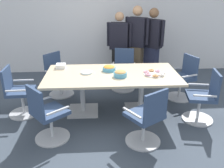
{
  "coord_description": "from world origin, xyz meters",
  "views": [
    {
      "loc": [
        -0.24,
        -4.06,
        2.22
      ],
      "look_at": [
        0.0,
        0.0,
        0.55
      ],
      "focal_mm": 38.33,
      "sensor_mm": 36.0,
      "label": 1
    }
  ],
  "objects_px": {
    "person_standing_1": "(136,43)",
    "snack_bowl_cookies": "(120,74)",
    "donut_platter": "(154,73)",
    "snack_bowl_chips_orange": "(109,68)",
    "office_chair_3": "(47,116)",
    "plate_stack": "(87,72)",
    "person_standing_0": "(119,46)",
    "napkin_pile": "(61,66)",
    "office_chair_6": "(183,80)",
    "office_chair_0": "(123,72)",
    "person_standing_2": "(152,44)",
    "office_chair_1": "(59,77)",
    "conference_table": "(112,80)",
    "office_chair_2": "(18,94)",
    "office_chair_4": "(147,120)",
    "office_chair_5": "(203,99)"
  },
  "relations": [
    {
      "from": "office_chair_6",
      "to": "napkin_pile",
      "type": "height_order",
      "value": "office_chair_6"
    },
    {
      "from": "office_chair_2",
      "to": "person_standing_2",
      "type": "bearing_deg",
      "value": 118.44
    },
    {
      "from": "office_chair_3",
      "to": "person_standing_0",
      "type": "height_order",
      "value": "person_standing_0"
    },
    {
      "from": "plate_stack",
      "to": "office_chair_3",
      "type": "bearing_deg",
      "value": -121.47
    },
    {
      "from": "person_standing_2",
      "to": "snack_bowl_chips_orange",
      "type": "height_order",
      "value": "person_standing_2"
    },
    {
      "from": "person_standing_0",
      "to": "donut_platter",
      "type": "bearing_deg",
      "value": 122.12
    },
    {
      "from": "snack_bowl_chips_orange",
      "to": "napkin_pile",
      "type": "height_order",
      "value": "snack_bowl_chips_orange"
    },
    {
      "from": "office_chair_6",
      "to": "conference_table",
      "type": "bearing_deg",
      "value": 88.35
    },
    {
      "from": "person_standing_0",
      "to": "plate_stack",
      "type": "relative_size",
      "value": 7.73
    },
    {
      "from": "conference_table",
      "to": "person_standing_2",
      "type": "xyz_separation_m",
      "value": [
        1.07,
        1.59,
        0.29
      ]
    },
    {
      "from": "office_chair_1",
      "to": "person_standing_2",
      "type": "height_order",
      "value": "person_standing_2"
    },
    {
      "from": "office_chair_6",
      "to": "snack_bowl_cookies",
      "type": "distance_m",
      "value": 1.58
    },
    {
      "from": "office_chair_4",
      "to": "office_chair_1",
      "type": "bearing_deg",
      "value": 96.07
    },
    {
      "from": "person_standing_0",
      "to": "napkin_pile",
      "type": "xyz_separation_m",
      "value": [
        -1.24,
        -1.26,
        -0.08
      ]
    },
    {
      "from": "donut_platter",
      "to": "snack_bowl_chips_orange",
      "type": "bearing_deg",
      "value": 162.68
    },
    {
      "from": "office_chair_1",
      "to": "donut_platter",
      "type": "bearing_deg",
      "value": 102.91
    },
    {
      "from": "snack_bowl_cookies",
      "to": "napkin_pile",
      "type": "xyz_separation_m",
      "value": [
        -1.1,
        0.54,
        -0.02
      ]
    },
    {
      "from": "office_chair_5",
      "to": "person_standing_0",
      "type": "distance_m",
      "value": 2.49
    },
    {
      "from": "person_standing_1",
      "to": "snack_bowl_cookies",
      "type": "relative_size",
      "value": 7.66
    },
    {
      "from": "person_standing_1",
      "to": "person_standing_2",
      "type": "height_order",
      "value": "person_standing_1"
    },
    {
      "from": "person_standing_0",
      "to": "person_standing_2",
      "type": "distance_m",
      "value": 0.8
    },
    {
      "from": "office_chair_0",
      "to": "office_chair_2",
      "type": "height_order",
      "value": "same"
    },
    {
      "from": "conference_table",
      "to": "office_chair_5",
      "type": "distance_m",
      "value": 1.64
    },
    {
      "from": "office_chair_1",
      "to": "office_chair_2",
      "type": "relative_size",
      "value": 1.0
    },
    {
      "from": "office_chair_1",
      "to": "conference_table",
      "type": "bearing_deg",
      "value": 91.97
    },
    {
      "from": "office_chair_3",
      "to": "plate_stack",
      "type": "distance_m",
      "value": 1.15
    },
    {
      "from": "person_standing_0",
      "to": "donut_platter",
      "type": "xyz_separation_m",
      "value": [
        0.49,
        -1.73,
        -0.1
      ]
    },
    {
      "from": "office_chair_3",
      "to": "donut_platter",
      "type": "xyz_separation_m",
      "value": [
        1.79,
        0.8,
        0.36
      ]
    },
    {
      "from": "office_chair_6",
      "to": "person_standing_1",
      "type": "distance_m",
      "value": 1.5
    },
    {
      "from": "napkin_pile",
      "to": "office_chair_6",
      "type": "bearing_deg",
      "value": 2.61
    },
    {
      "from": "office_chair_0",
      "to": "plate_stack",
      "type": "height_order",
      "value": "office_chair_0"
    },
    {
      "from": "office_chair_3",
      "to": "office_chair_5",
      "type": "distance_m",
      "value": 2.63
    },
    {
      "from": "office_chair_3",
      "to": "person_standing_2",
      "type": "xyz_separation_m",
      "value": [
        2.1,
        2.47,
        0.51
      ]
    },
    {
      "from": "office_chair_0",
      "to": "snack_bowl_cookies",
      "type": "bearing_deg",
      "value": 91.76
    },
    {
      "from": "office_chair_0",
      "to": "napkin_pile",
      "type": "bearing_deg",
      "value": 38.77
    },
    {
      "from": "person_standing_1",
      "to": "conference_table",
      "type": "bearing_deg",
      "value": 100.38
    },
    {
      "from": "plate_stack",
      "to": "office_chair_1",
      "type": "bearing_deg",
      "value": 129.95
    },
    {
      "from": "office_chair_1",
      "to": "snack_bowl_chips_orange",
      "type": "distance_m",
      "value": 1.31
    },
    {
      "from": "office_chair_1",
      "to": "office_chair_3",
      "type": "bearing_deg",
      "value": 41.58
    },
    {
      "from": "office_chair_2",
      "to": "snack_bowl_cookies",
      "type": "bearing_deg",
      "value": 84.29
    },
    {
      "from": "office_chair_0",
      "to": "person_standing_0",
      "type": "bearing_deg",
      "value": -73.69
    },
    {
      "from": "office_chair_0",
      "to": "snack_bowl_chips_orange",
      "type": "xyz_separation_m",
      "value": [
        -0.37,
        -0.91,
        0.39
      ]
    },
    {
      "from": "conference_table",
      "to": "office_chair_3",
      "type": "relative_size",
      "value": 2.64
    },
    {
      "from": "person_standing_1",
      "to": "office_chair_0",
      "type": "bearing_deg",
      "value": 89.67
    },
    {
      "from": "office_chair_2",
      "to": "napkin_pile",
      "type": "height_order",
      "value": "office_chair_2"
    },
    {
      "from": "person_standing_0",
      "to": "snack_bowl_cookies",
      "type": "bearing_deg",
      "value": 102.05
    },
    {
      "from": "conference_table",
      "to": "office_chair_4",
      "type": "distance_m",
      "value": 1.17
    },
    {
      "from": "office_chair_1",
      "to": "snack_bowl_cookies",
      "type": "height_order",
      "value": "office_chair_1"
    },
    {
      "from": "office_chair_0",
      "to": "snack_bowl_cookies",
      "type": "relative_size",
      "value": 3.85
    },
    {
      "from": "person_standing_2",
      "to": "donut_platter",
      "type": "distance_m",
      "value": 1.71
    }
  ]
}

